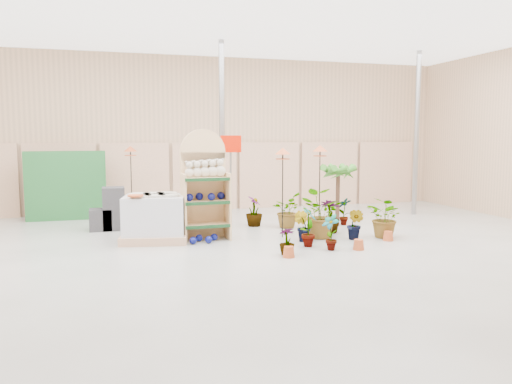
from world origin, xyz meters
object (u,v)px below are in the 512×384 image
at_px(display_shelf, 204,189).
at_px(potted_plant_2, 318,214).
at_px(pallet_stack, 155,218).
at_px(bird_table_front, 283,154).

relative_size(display_shelf, potted_plant_2, 2.26).
xyz_separation_m(pallet_stack, bird_table_front, (2.68, -0.36, 1.32)).
height_order(bird_table_front, potted_plant_2, bird_table_front).
bearing_deg(display_shelf, pallet_stack, 178.80).
height_order(display_shelf, pallet_stack, display_shelf).
bearing_deg(display_shelf, bird_table_front, -14.75).
distance_m(display_shelf, pallet_stack, 1.20).
distance_m(bird_table_front, potted_plant_2, 1.50).
height_order(display_shelf, bird_table_front, display_shelf).
distance_m(display_shelf, potted_plant_2, 2.50).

